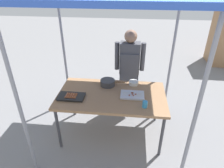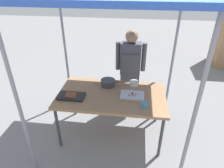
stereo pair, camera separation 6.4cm
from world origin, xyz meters
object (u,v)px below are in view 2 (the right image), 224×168
object	(u,v)px
tray_grilled_sausages	(71,96)
vendor_woman	(130,66)
tray_meat_skewers	(132,95)
drink_cup_near_edge	(144,105)
cooking_wok	(108,82)
condiment_bowl	(134,83)
stall_table	(112,97)

from	to	relation	value
tray_grilled_sausages	vendor_woman	world-z (taller)	vendor_woman
tray_meat_skewers	vendor_woman	xyz separation A→B (m)	(-0.07, 0.73, 0.13)
drink_cup_near_edge	tray_grilled_sausages	bearing A→B (deg)	173.70
tray_meat_skewers	vendor_woman	size ratio (longest dim) A/B	0.23
cooking_wok	condiment_bowl	bearing A→B (deg)	10.09
tray_grilled_sausages	tray_meat_skewers	xyz separation A→B (m)	(0.88, 0.14, -0.00)
drink_cup_near_edge	vendor_woman	distance (m)	1.02
cooking_wok	condiment_bowl	world-z (taller)	cooking_wok
vendor_woman	drink_cup_near_edge	bearing A→B (deg)	103.95
tray_grilled_sausages	cooking_wok	distance (m)	0.63
vendor_woman	tray_grilled_sausages	bearing A→B (deg)	46.95
stall_table	tray_meat_skewers	size ratio (longest dim) A/B	4.63
condiment_bowl	drink_cup_near_edge	distance (m)	0.62
condiment_bowl	vendor_woman	xyz separation A→B (m)	(-0.08, 0.38, 0.12)
tray_meat_skewers	drink_cup_near_edge	world-z (taller)	drink_cup_near_edge
stall_table	vendor_woman	world-z (taller)	vendor_woman
stall_table	cooking_wok	size ratio (longest dim) A/B	4.08
tray_meat_skewers	drink_cup_near_edge	size ratio (longest dim) A/B	3.73
tray_grilled_sausages	condiment_bowl	xyz separation A→B (m)	(0.89, 0.49, 0.01)
condiment_bowl	vendor_woman	size ratio (longest dim) A/B	0.10
tray_meat_skewers	cooking_wok	world-z (taller)	cooking_wok
cooking_wok	vendor_woman	bearing A→B (deg)	54.24
tray_meat_skewers	vendor_woman	distance (m)	0.74
tray_meat_skewers	cooking_wok	xyz separation A→B (m)	(-0.40, 0.27, 0.03)
cooking_wok	tray_meat_skewers	bearing A→B (deg)	-34.61
stall_table	tray_meat_skewers	distance (m)	0.31
stall_table	cooking_wok	xyz separation A→B (m)	(-0.09, 0.26, 0.10)
stall_table	cooking_wok	distance (m)	0.30
drink_cup_near_edge	condiment_bowl	bearing A→B (deg)	104.80
cooking_wok	vendor_woman	world-z (taller)	vendor_woman
cooking_wok	vendor_woman	distance (m)	0.57
stall_table	drink_cup_near_edge	xyz separation A→B (m)	(0.48, -0.27, 0.10)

